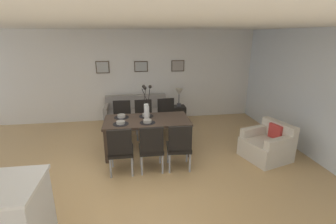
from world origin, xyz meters
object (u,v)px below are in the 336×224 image
(side_table, at_px, (179,115))
(framed_picture_right, at_px, (178,66))
(dining_chair_far_left, at_px, (151,146))
(bowl_far_right, at_px, (146,115))
(dining_table, at_px, (147,123))
(dining_chair_mid_left, at_px, (179,145))
(dining_chair_far_right, at_px, (144,117))
(bowl_far_left, at_px, (147,121))
(dining_chair_near_left, at_px, (121,149))
(bowl_near_right, at_px, (121,116))
(centerpiece_vase, at_px, (147,107))
(sofa, at_px, (137,115))
(bowl_near_left, at_px, (121,122))
(dining_chair_mid_right, at_px, (167,115))
(dining_chair_near_right, at_px, (122,118))
(table_lamp, at_px, (179,93))
(armchair, at_px, (267,145))
(framed_picture_center, at_px, (141,67))
(framed_picture_left, at_px, (103,67))

(side_table, height_order, framed_picture_right, framed_picture_right)
(dining_chair_far_left, relative_size, side_table, 1.77)
(dining_chair_far_left, xyz_separation_m, bowl_far_right, (-0.02, 1.05, 0.27))
(dining_table, bearing_deg, dining_chair_mid_left, -58.02)
(dining_chair_far_right, relative_size, bowl_far_left, 5.41)
(dining_chair_near_left, distance_m, dining_chair_far_left, 0.55)
(dining_chair_far_left, xyz_separation_m, dining_chair_far_right, (-0.04, 1.70, 0.00))
(bowl_near_right, xyz_separation_m, side_table, (1.55, 1.41, -0.52))
(centerpiece_vase, xyz_separation_m, sofa, (-0.19, 1.71, -0.74))
(sofa, relative_size, side_table, 3.33)
(bowl_near_left, height_order, framed_picture_right, framed_picture_right)
(dining_chair_mid_right, distance_m, sofa, 1.13)
(bowl_near_right, bearing_deg, dining_table, -20.96)
(dining_chair_mid_left, bearing_deg, dining_chair_mid_right, 89.46)
(dining_chair_near_right, relative_size, dining_chair_far_left, 1.00)
(dining_chair_mid_left, relative_size, table_lamp, 1.80)
(dining_chair_far_left, bearing_deg, dining_chair_mid_left, -1.64)
(bowl_near_right, relative_size, side_table, 0.33)
(bowl_near_left, xyz_separation_m, bowl_far_right, (0.54, 0.41, 0.00))
(dining_chair_near_right, distance_m, table_lamp, 1.79)
(dining_chair_near_right, bearing_deg, dining_chair_mid_left, -57.26)
(dining_chair_far_right, xyz_separation_m, armchair, (2.46, -1.53, -0.23))
(bowl_far_right, distance_m, armchair, 2.64)
(dining_chair_mid_right, distance_m, bowl_far_left, 1.26)
(framed_picture_right, bearing_deg, side_table, -96.62)
(dining_chair_near_left, relative_size, dining_chair_far_right, 1.00)
(dining_chair_near_left, height_order, side_table, dining_chair_near_left)
(dining_chair_far_left, height_order, bowl_near_left, dining_chair_far_left)
(bowl_far_left, xyz_separation_m, side_table, (1.01, 1.82, -0.52))
(table_lamp, xyz_separation_m, framed_picture_center, (-1.01, 0.58, 0.69))
(table_lamp, bearing_deg, dining_chair_far_right, -143.39)
(sofa, distance_m, framed_picture_right, 1.88)
(sofa, xyz_separation_m, framed_picture_right, (1.27, 0.48, 1.31))
(dining_chair_far_left, height_order, centerpiece_vase, centerpiece_vase)
(bowl_far_left, bearing_deg, framed_picture_right, 65.82)
(side_table, bearing_deg, centerpiece_vase, -122.02)
(framed_picture_left, distance_m, framed_picture_right, 2.15)
(framed_picture_right, bearing_deg, table_lamp, -96.62)
(dining_chair_mid_left, height_order, framed_picture_right, framed_picture_right)
(dining_table, height_order, framed_picture_left, framed_picture_left)
(dining_chair_far_left, bearing_deg, sofa, 94.69)
(bowl_near_right, height_order, framed_picture_center, framed_picture_center)
(bowl_near_left, distance_m, framed_picture_left, 2.59)
(table_lamp, distance_m, framed_picture_right, 0.90)
(bowl_near_right, xyz_separation_m, framed_picture_right, (1.62, 1.99, 0.81))
(bowl_far_right, distance_m, framed_picture_right, 2.40)
(dining_chair_far_right, xyz_separation_m, bowl_near_right, (-0.52, -0.64, 0.27))
(dining_chair_mid_left, height_order, dining_chair_mid_right, same)
(dining_chair_mid_right, bearing_deg, dining_chair_mid_left, -90.54)
(bowl_far_right, bearing_deg, dining_chair_near_left, -116.56)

